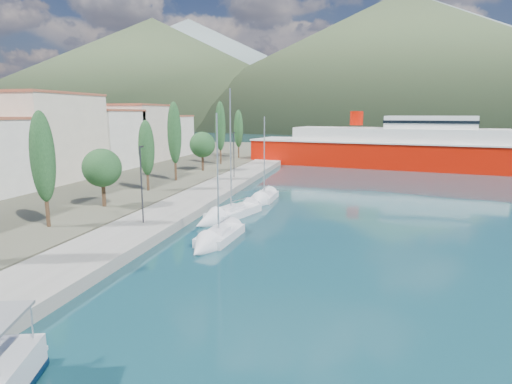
# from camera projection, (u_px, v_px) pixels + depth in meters

# --- Properties ---
(ground) EXTENTS (1400.00, 1400.00, 0.00)m
(ground) POSITION_uv_depth(u_px,v_px,m) (334.00, 144.00, 134.27)
(ground) COLOR #15414B
(quay) EXTENTS (5.00, 88.00, 0.80)m
(quay) POSITION_uv_depth(u_px,v_px,m) (201.00, 197.00, 46.35)
(quay) COLOR gray
(quay) RESTS_ON ground
(hills_far) EXTENTS (1480.00, 900.00, 180.00)m
(hills_far) POSITION_uv_depth(u_px,v_px,m) (464.00, 61.00, 565.62)
(hills_far) COLOR gray
(hills_far) RESTS_ON ground
(hills_near) EXTENTS (1010.00, 520.00, 115.00)m
(hills_near) POSITION_uv_depth(u_px,v_px,m) (477.00, 63.00, 344.47)
(hills_near) COLOR #3E4E2F
(hills_near) RESTS_ON ground
(town_buildings) EXTENTS (9.20, 69.20, 11.30)m
(town_buildings) POSITION_uv_depth(u_px,v_px,m) (76.00, 140.00, 61.11)
(town_buildings) COLOR beige
(town_buildings) RESTS_ON land_strip
(tree_row) EXTENTS (3.89, 64.69, 10.70)m
(tree_row) POSITION_uv_depth(u_px,v_px,m) (169.00, 143.00, 53.53)
(tree_row) COLOR #47301E
(tree_row) RESTS_ON land_strip
(lamp_posts) EXTENTS (0.15, 45.61, 6.06)m
(lamp_posts) POSITION_uv_depth(u_px,v_px,m) (154.00, 178.00, 35.32)
(lamp_posts) COLOR #2D2D33
(lamp_posts) RESTS_ON quay
(sailboat_near) EXTENTS (2.66, 7.25, 10.21)m
(sailboat_near) POSITION_uv_depth(u_px,v_px,m) (211.00, 242.00, 30.52)
(sailboat_near) COLOR silver
(sailboat_near) RESTS_ON ground
(sailboat_mid) EXTENTS (4.82, 8.88, 12.39)m
(sailboat_mid) POSITION_uv_depth(u_px,v_px,m) (220.00, 217.00, 37.74)
(sailboat_mid) COLOR silver
(sailboat_mid) RESTS_ON ground
(sailboat_far) EXTENTS (2.22, 6.74, 9.87)m
(sailboat_far) POSITION_uv_depth(u_px,v_px,m) (261.00, 200.00, 45.29)
(sailboat_far) COLOR silver
(sailboat_far) RESTS_ON ground
(ferry) EXTENTS (52.92, 20.12, 10.29)m
(ferry) POSITION_uv_depth(u_px,v_px,m) (397.00, 149.00, 75.35)
(ferry) COLOR red
(ferry) RESTS_ON ground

